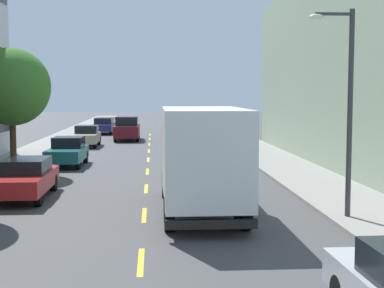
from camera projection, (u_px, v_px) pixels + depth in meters
ground_plane at (149, 154)px, 35.87m from camera, size 160.00×160.00×0.00m
sidewalk_left at (26, 157)px, 33.40m from camera, size 3.20×120.00×0.14m
sidewalk_right at (267, 156)px, 34.36m from camera, size 3.20×120.00×0.14m
lane_centerline_dashes at (148, 165)px, 30.41m from camera, size 0.14×47.20×0.01m
street_tree_third at (12, 87)px, 27.17m from camera, size 3.66×3.66×5.82m
street_lamp at (345, 96)px, 16.86m from camera, size 1.35×0.28×6.12m
delivery_box_truck at (201, 154)px, 18.00m from camera, size 2.42×7.23×3.36m
parked_sedan_sky at (198, 127)px, 51.66m from camera, size 1.88×4.53×1.43m
parked_hatchback_teal at (67, 152)px, 30.07m from camera, size 1.81×4.03×1.50m
parked_wagon_navy at (104, 125)px, 53.76m from camera, size 1.96×4.75×1.50m
parked_hatchback_champagne at (86, 136)px, 40.83m from camera, size 1.76×4.01×1.50m
parked_sedan_red at (24, 178)px, 20.84m from camera, size 1.82×4.51×1.43m
parked_pickup_white at (216, 141)px, 35.83m from camera, size 2.13×5.35×1.73m
parked_suv_charcoal at (206, 129)px, 44.57m from camera, size 1.99×4.82×1.93m
moving_burgundy_sedan at (127, 128)px, 46.22m from camera, size 1.95×4.80×1.93m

